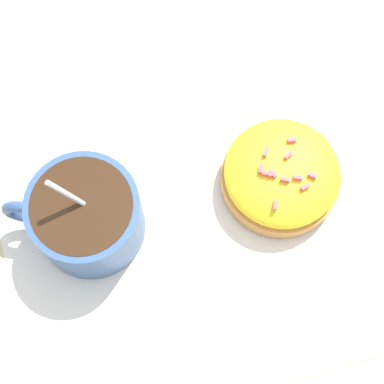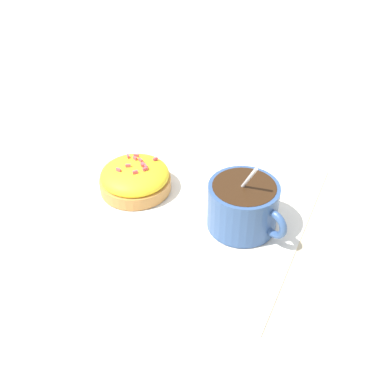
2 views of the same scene
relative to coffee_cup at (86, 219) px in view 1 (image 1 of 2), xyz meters
name	(u,v)px [view 1 (image 1 of 2)]	position (x,y,z in m)	size (l,w,h in m)	color
ground_plane	(187,212)	(-0.08, 0.00, -0.04)	(3.00, 3.00, 0.00)	#C6B793
paper_napkin	(187,212)	(-0.08, 0.00, -0.04)	(0.35, 0.35, 0.00)	white
coffee_cup	(86,219)	(0.00, 0.00, 0.00)	(0.11, 0.09, 0.10)	#335184
frosted_pastry	(281,175)	(-0.16, -0.01, -0.02)	(0.10, 0.10, 0.04)	#C18442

